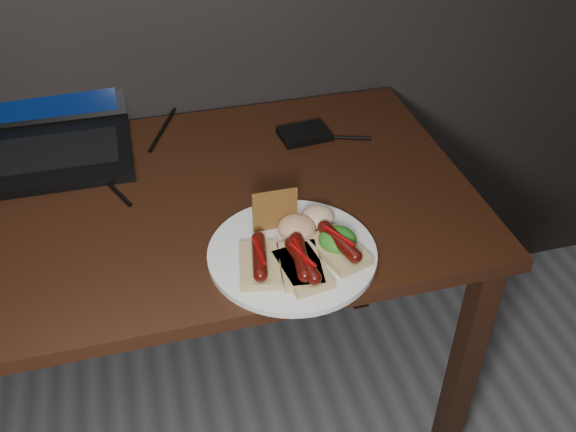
# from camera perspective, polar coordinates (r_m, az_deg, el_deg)

# --- Properties ---
(desk) EXTENTS (1.40, 0.70, 0.75)m
(desk) POSITION_cam_1_polar(r_m,az_deg,el_deg) (1.38, -13.32, -2.09)
(desk) COLOR #34160D
(desk) RESTS_ON ground
(laptop) EXTENTS (0.40, 0.36, 0.25)m
(laptop) POSITION_cam_1_polar(r_m,az_deg,el_deg) (1.55, -21.45, 7.41)
(laptop) COLOR black
(laptop) RESTS_ON desk
(hard_drive) EXTENTS (0.12, 0.09, 0.02)m
(hard_drive) POSITION_cam_1_polar(r_m,az_deg,el_deg) (1.51, 1.46, 7.33)
(hard_drive) COLOR black
(hard_drive) RESTS_ON desk
(desk_cables) EXTENTS (1.12, 0.40, 0.01)m
(desk_cables) POSITION_cam_1_polar(r_m,az_deg,el_deg) (1.47, -15.44, 4.71)
(desk_cables) COLOR black
(desk_cables) RESTS_ON desk
(plate) EXTENTS (0.31, 0.31, 0.01)m
(plate) POSITION_cam_1_polar(r_m,az_deg,el_deg) (1.17, 0.38, -3.34)
(plate) COLOR white
(plate) RESTS_ON desk
(bread_sausage_left) EXTENTS (0.09, 0.13, 0.04)m
(bread_sausage_left) POSITION_cam_1_polar(r_m,az_deg,el_deg) (1.12, -2.55, -4.04)
(bread_sausage_left) COLOR #D4BB7C
(bread_sausage_left) RESTS_ON plate
(bread_sausage_center) EXTENTS (0.08, 0.12, 0.04)m
(bread_sausage_center) POSITION_cam_1_polar(r_m,az_deg,el_deg) (1.12, 1.10, -4.06)
(bread_sausage_center) COLOR #D4BB7C
(bread_sausage_center) RESTS_ON plate
(bread_sausage_right) EXTENTS (0.10, 0.13, 0.04)m
(bread_sausage_right) POSITION_cam_1_polar(r_m,az_deg,el_deg) (1.15, 4.55, -2.71)
(bread_sausage_right) COLOR #D4BB7C
(bread_sausage_right) RESTS_ON plate
(bread_sausage_extra) EXTENTS (0.09, 0.12, 0.04)m
(bread_sausage_extra) POSITION_cam_1_polar(r_m,az_deg,el_deg) (1.11, 1.30, -4.42)
(bread_sausage_extra) COLOR #D4BB7C
(bread_sausage_extra) RESTS_ON plate
(crispbread) EXTENTS (0.08, 0.01, 0.08)m
(crispbread) POSITION_cam_1_polar(r_m,az_deg,el_deg) (1.19, -1.17, 0.53)
(crispbread) COLOR #935D28
(crispbread) RESTS_ON plate
(salad_greens) EXTENTS (0.07, 0.07, 0.04)m
(salad_greens) POSITION_cam_1_polar(r_m,az_deg,el_deg) (1.16, 4.43, -2.12)
(salad_greens) COLOR #165210
(salad_greens) RESTS_ON plate
(salsa_mound) EXTENTS (0.07, 0.07, 0.04)m
(salsa_mound) POSITION_cam_1_polar(r_m,az_deg,el_deg) (1.19, 0.79, -1.03)
(salsa_mound) COLOR maroon
(salsa_mound) RESTS_ON plate
(coleslaw_mound) EXTENTS (0.06, 0.06, 0.04)m
(coleslaw_mound) POSITION_cam_1_polar(r_m,az_deg,el_deg) (1.22, 2.65, -0.08)
(coleslaw_mound) COLOR beige
(coleslaw_mound) RESTS_ON plate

